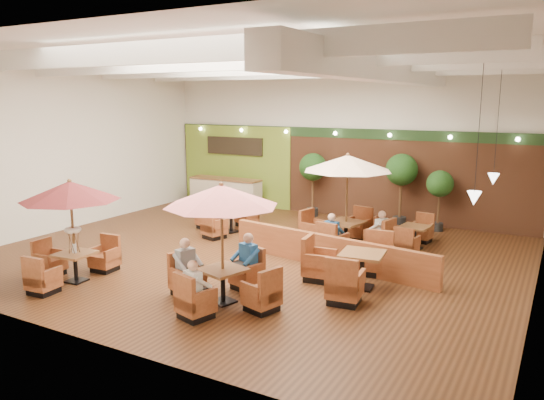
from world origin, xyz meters
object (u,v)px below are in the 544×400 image
Objects in this scene: booth_divider at (328,251)px; diner_2 at (187,261)px; topiary_1 at (401,173)px; diner_0 at (195,283)px; table_3 at (225,217)px; table_5 at (406,237)px; table_0 at (70,208)px; table_1 at (222,221)px; service_counter at (225,193)px; diner_1 at (246,256)px; table_4 at (349,269)px; topiary_0 at (313,169)px; diner_3 at (332,230)px; diner_4 at (380,227)px; table_2 at (347,184)px; topiary_2 at (440,186)px.

diner_2 is at bearing -111.12° from booth_divider.
topiary_1 is at bearing -178.88° from diner_2.
booth_divider is 8.06× the size of diner_0.
table_3 is 3.25× the size of diner_2.
table_5 is at bearing 88.41° from diner_0.
table_1 reaches higher than table_0.
diner_1 reaches higher than service_counter.
booth_divider is at bearing 125.75° from table_4.
table_5 is (2.24, 6.11, -1.45)m from table_1.
topiary_0 is 5.26m from diner_3.
table_4 is (5.80, 2.89, -1.37)m from table_0.
diner_2 reaches higher than diner_4.
table_2 is 1.06× the size of table_3.
topiary_0 is 5.11m from diner_4.
table_1 is 9.00m from topiary_2.
table_3 is 3.60× the size of diner_0.
topiary_1 is (-0.62, 6.33, 1.45)m from table_4.
table_5 is 3.07m from topiary_1.
topiary_1 is at bearing 97.24° from table_1.
diner_2 is (-1.93, -3.35, 0.35)m from booth_divider.
diner_1 is at bearing -75.97° from topiary_0.
table_4 is 2.29m from diner_3.
table_1 reaches higher than booth_divider.
table_0 reaches higher than topiary_0.
diner_3 is (-0.61, -4.43, -1.09)m from topiary_1.
table_0 is 3.33× the size of diner_0.
topiary_1 reaches higher than service_counter.
diner_1 is 1.08× the size of diner_3.
table_3 is 0.92× the size of table_4.
table_2 is at bearing 93.44° from diner_3.
diner_1 reaches higher than table_5.
table_2 is 1.52m from diner_4.
topiary_0 is 0.94× the size of topiary_1.
topiary_1 is (6.98, 0.20, 1.26)m from service_counter.
table_4 is (5.44, -2.92, -0.05)m from table_3.
table_3 reaches higher than table_4.
service_counter is at bearing -178.61° from topiary_2.
table_0 is 1.23× the size of topiary_2.
table_1 is (3.85, 0.61, 0.01)m from table_0.
table_2 is 3.35× the size of diner_1.
topiary_0 is (-4.15, 2.50, 1.42)m from table_5.
topiary_1 is at bearing 25.45° from diner_4.
service_counter is 8.30m from topiary_2.
topiary_0 reaches higher than diner_1.
table_0 is at bearing -78.76° from service_counter.
diner_4 reaches higher than table_4.
topiary_2 is (6.46, 9.22, -0.28)m from table_0.
service_counter is at bearing 137.09° from diner_0.
table_4 is 3.53× the size of diner_2.
service_counter reaches higher than booth_divider.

